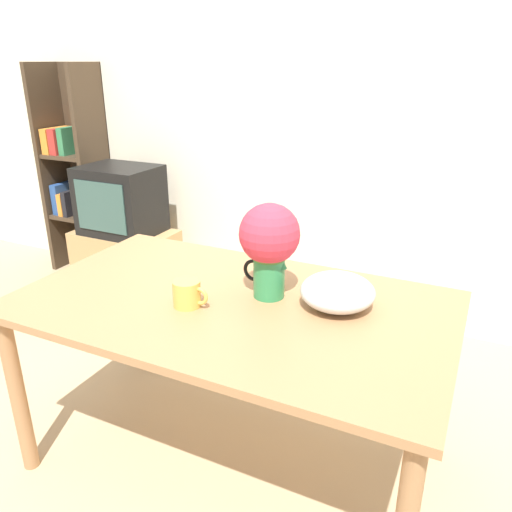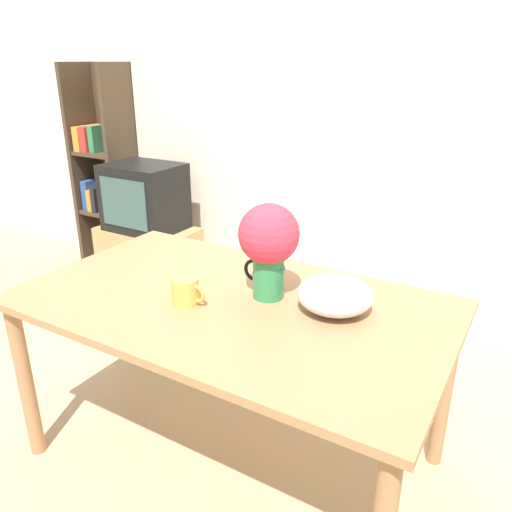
# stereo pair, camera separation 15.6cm
# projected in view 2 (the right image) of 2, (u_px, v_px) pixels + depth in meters

# --- Properties ---
(ground_plane) EXTENTS (12.00, 12.00, 0.00)m
(ground_plane) POSITION_uv_depth(u_px,v_px,m) (173.00, 466.00, 2.04)
(ground_plane) COLOR tan
(wall_back) EXTENTS (8.00, 0.05, 2.60)m
(wall_back) POSITION_uv_depth(u_px,v_px,m) (344.00, 106.00, 2.90)
(wall_back) COLOR #EDE5CC
(wall_back) RESTS_ON ground_plane
(table) EXTENTS (1.58, 0.92, 0.73)m
(table) POSITION_uv_depth(u_px,v_px,m) (231.00, 319.00, 1.86)
(table) COLOR #A3754C
(table) RESTS_ON ground_plane
(flower_vase) EXTENTS (0.22, 0.22, 0.36)m
(flower_vase) POSITION_uv_depth(u_px,v_px,m) (269.00, 243.00, 1.78)
(flower_vase) COLOR #2D844C
(flower_vase) RESTS_ON table
(coffee_mug) EXTENTS (0.14, 0.10, 0.10)m
(coffee_mug) POSITION_uv_depth(u_px,v_px,m) (186.00, 291.00, 1.79)
(coffee_mug) COLOR gold
(coffee_mug) RESTS_ON table
(white_bowl) EXTENTS (0.26, 0.26, 0.12)m
(white_bowl) POSITION_uv_depth(u_px,v_px,m) (335.00, 295.00, 1.73)
(white_bowl) COLOR silver
(white_bowl) RESTS_ON table
(tv_stand) EXTENTS (0.67, 0.40, 0.46)m
(tv_stand) POSITION_uv_depth(u_px,v_px,m) (150.00, 259.00, 3.56)
(tv_stand) COLOR tan
(tv_stand) RESTS_ON ground_plane
(tv_set) EXTENTS (0.50, 0.40, 0.45)m
(tv_set) POSITION_uv_depth(u_px,v_px,m) (144.00, 197.00, 3.39)
(tv_set) COLOR black
(tv_set) RESTS_ON tv_stand
(bookshelf) EXTENTS (0.44, 0.31, 1.54)m
(bookshelf) POSITION_uv_depth(u_px,v_px,m) (105.00, 169.00, 3.87)
(bookshelf) COLOR #423323
(bookshelf) RESTS_ON ground_plane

